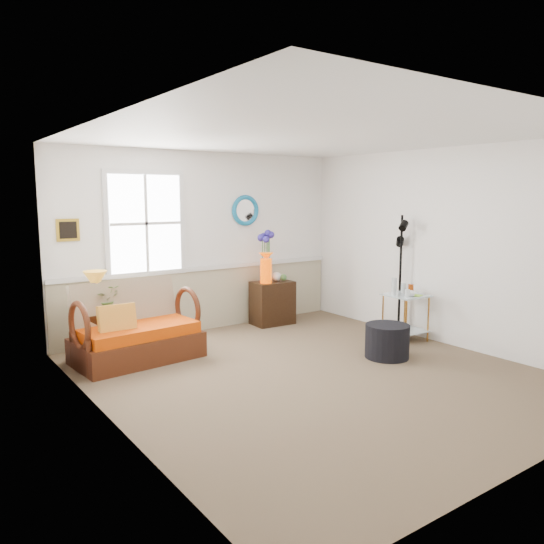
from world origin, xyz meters
TOP-DOWN VIEW (x-y plane):
  - floor at (0.00, 0.00)m, footprint 4.50×5.00m
  - ceiling at (0.00, 0.00)m, footprint 4.50×5.00m
  - walls at (0.00, 0.00)m, footprint 4.51×5.01m
  - wainscot at (0.00, 2.48)m, footprint 4.46×0.02m
  - chair_rail at (0.00, 2.47)m, footprint 4.46×0.04m
  - window at (-0.90, 2.47)m, footprint 1.14×0.06m
  - picture at (-1.92, 2.48)m, footprint 0.28×0.03m
  - mirror at (0.70, 2.48)m, footprint 0.47×0.07m
  - loveseat at (-1.40, 1.63)m, footprint 1.51×0.94m
  - throw_pillow at (-1.68, 1.51)m, footprint 0.43×0.11m
  - lamp_stand at (-1.78, 1.98)m, footprint 0.33×0.33m
  - table_lamp at (-1.76, 1.98)m, footprint 0.33×0.33m
  - potted_plant at (-1.65, 1.95)m, footprint 0.37×0.39m
  - cabinet at (0.99, 2.17)m, footprint 0.64×0.43m
  - flower_vase at (0.84, 2.13)m, footprint 0.30×0.30m
  - side_table at (1.92, 0.34)m, footprint 0.53×0.53m
  - tabletop_items at (1.87, 0.33)m, footprint 0.50×0.50m
  - floor_lamp at (2.10, 0.61)m, footprint 0.32×0.32m
  - ottoman at (1.13, -0.05)m, footprint 0.62×0.62m

SIDE VIEW (x-z plane):
  - floor at x=0.00m, z-range -0.01..0.01m
  - ottoman at x=1.13m, z-range 0.00..0.41m
  - lamp_stand at x=-1.78m, z-range 0.00..0.56m
  - side_table at x=1.92m, z-range 0.00..0.64m
  - cabinet at x=0.99m, z-range 0.00..0.66m
  - wainscot at x=0.00m, z-range 0.00..0.90m
  - loveseat at x=-1.40m, z-range 0.00..0.95m
  - throw_pillow at x=-1.68m, z-range 0.31..0.74m
  - potted_plant at x=-1.65m, z-range 0.56..0.83m
  - tabletop_items at x=1.87m, z-range 0.64..0.88m
  - table_lamp at x=-1.76m, z-range 0.56..1.08m
  - floor_lamp at x=2.10m, z-range 0.00..1.71m
  - chair_rail at x=0.00m, z-range 0.89..0.95m
  - flower_vase at x=0.84m, z-range 0.66..1.44m
  - walls at x=0.00m, z-range 0.00..2.60m
  - picture at x=-1.92m, z-range 1.41..1.69m
  - window at x=-0.90m, z-range 0.88..2.32m
  - mirror at x=0.70m, z-range 1.51..1.99m
  - ceiling at x=0.00m, z-range 2.60..2.60m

